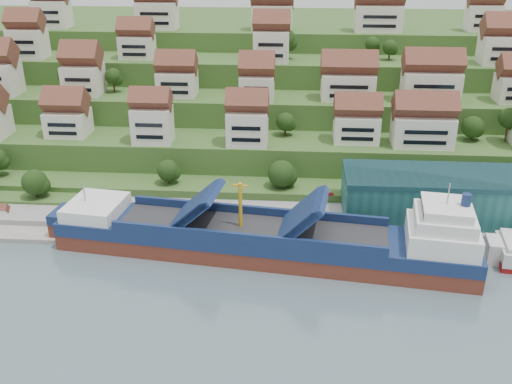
{
  "coord_description": "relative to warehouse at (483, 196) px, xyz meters",
  "views": [
    {
      "loc": [
        10.71,
        -98.61,
        59.34
      ],
      "look_at": [
        2.72,
        14.0,
        8.0
      ],
      "focal_mm": 40.0,
      "sensor_mm": 36.0,
      "label": 1
    }
  ],
  "objects": [
    {
      "name": "quay",
      "position": [
        -32.0,
        -2.0,
        -6.1
      ],
      "size": [
        180.0,
        14.0,
        2.2
      ],
      "primitive_type": "cube",
      "color": "gray",
      "rests_on": "ground"
    },
    {
      "name": "cargo_ship",
      "position": [
        -44.9,
        -16.29,
        -3.72
      ],
      "size": [
        84.3,
        23.34,
        18.55
      ],
      "rotation": [
        0.0,
        0.0,
        -0.13
      ],
      "color": "maroon",
      "rests_on": "ground"
    },
    {
      "name": "hillside_trees",
      "position": [
        -61.16,
        26.6,
        8.91
      ],
      "size": [
        141.68,
        62.06,
        30.45
      ],
      "color": "#203C14",
      "rests_on": "ground"
    },
    {
      "name": "flagpole",
      "position": [
        -33.89,
        -7.0,
        -0.32
      ],
      "size": [
        1.28,
        0.16,
        8.0
      ],
      "color": "gray",
      "rests_on": "quay"
    },
    {
      "name": "hillside",
      "position": [
        -52.0,
        86.55,
        3.46
      ],
      "size": [
        260.0,
        128.0,
        31.0
      ],
      "color": "#2D4C1E",
      "rests_on": "ground"
    },
    {
      "name": "hillside_village",
      "position": [
        -51.53,
        43.35,
        16.81
      ],
      "size": [
        158.97,
        63.09,
        28.54
      ],
      "color": "silver",
      "rests_on": "ground"
    },
    {
      "name": "warehouse",
      "position": [
        0.0,
        0.0,
        0.0
      ],
      "size": [
        60.0,
        15.0,
        10.0
      ],
      "primitive_type": "cube",
      "color": "#205958",
      "rests_on": "quay"
    },
    {
      "name": "ground",
      "position": [
        -52.0,
        -17.0,
        -7.2
      ],
      "size": [
        300.0,
        300.0,
        0.0
      ],
      "primitive_type": "plane",
      "color": "slate",
      "rests_on": "ground"
    }
  ]
}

